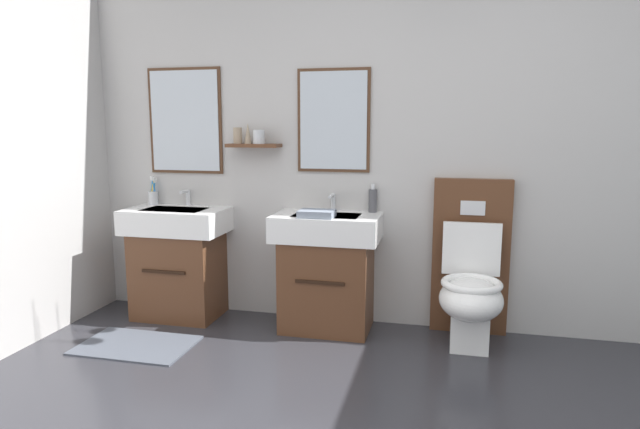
# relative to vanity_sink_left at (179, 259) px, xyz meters

# --- Properties ---
(wall_back) EXTENTS (5.08, 0.63, 2.69)m
(wall_back) POSITION_rel_vanity_sink_left_xyz_m (1.76, 0.24, 0.94)
(wall_back) COLOR #B7B5B2
(wall_back) RESTS_ON ground
(bath_mat) EXTENTS (0.68, 0.44, 0.01)m
(bath_mat) POSITION_rel_vanity_sink_left_xyz_m (0.00, -0.57, -0.40)
(bath_mat) COLOR #474C56
(bath_mat) RESTS_ON ground
(vanity_sink_left) EXTENTS (0.68, 0.45, 0.76)m
(vanity_sink_left) POSITION_rel_vanity_sink_left_xyz_m (0.00, 0.00, 0.00)
(vanity_sink_left) COLOR #56331E
(vanity_sink_left) RESTS_ON ground
(tap_on_left_sink) EXTENTS (0.03, 0.13, 0.11)m
(tap_on_left_sink) POSITION_rel_vanity_sink_left_xyz_m (0.00, 0.16, 0.43)
(tap_on_left_sink) COLOR silver
(tap_on_left_sink) RESTS_ON vanity_sink_left
(vanity_sink_right) EXTENTS (0.68, 0.45, 0.76)m
(vanity_sink_right) POSITION_rel_vanity_sink_left_xyz_m (1.06, 0.00, 0.00)
(vanity_sink_right) COLOR #56331E
(vanity_sink_right) RESTS_ON ground
(tap_on_right_sink) EXTENTS (0.03, 0.13, 0.11)m
(tap_on_right_sink) POSITION_rel_vanity_sink_left_xyz_m (1.06, 0.16, 0.43)
(tap_on_right_sink) COLOR silver
(tap_on_right_sink) RESTS_ON vanity_sink_right
(toilet) EXTENTS (0.48, 0.62, 1.00)m
(toilet) POSITION_rel_vanity_sink_left_xyz_m (1.97, -0.02, -0.03)
(toilet) COLOR #56331E
(toilet) RESTS_ON ground
(toothbrush_cup) EXTENTS (0.07, 0.07, 0.21)m
(toothbrush_cup) POSITION_rel_vanity_sink_left_xyz_m (-0.26, 0.14, 0.42)
(toothbrush_cup) COLOR silver
(toothbrush_cup) RESTS_ON vanity_sink_left
(soap_dispenser) EXTENTS (0.06, 0.06, 0.19)m
(soap_dispenser) POSITION_rel_vanity_sink_left_xyz_m (1.34, 0.15, 0.44)
(soap_dispenser) COLOR #4C4C51
(soap_dispenser) RESTS_ON vanity_sink_right
(folded_hand_towel) EXTENTS (0.22, 0.16, 0.04)m
(folded_hand_towel) POSITION_rel_vanity_sink_left_xyz_m (1.02, -0.12, 0.38)
(folded_hand_towel) COLOR gray
(folded_hand_towel) RESTS_ON vanity_sink_right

